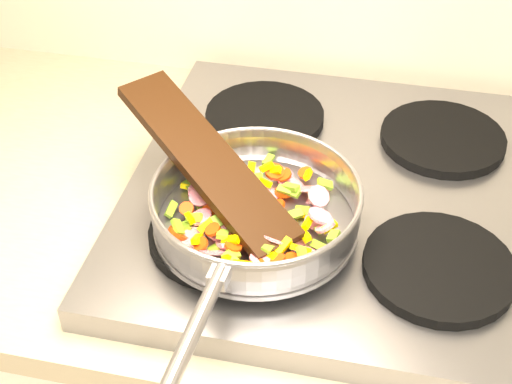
# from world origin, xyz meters

# --- Properties ---
(cooktop) EXTENTS (0.60, 0.60, 0.04)m
(cooktop) POSITION_xyz_m (-0.70, 1.67, 0.92)
(cooktop) COLOR #939399
(cooktop) RESTS_ON counter_top
(grate_fl) EXTENTS (0.19, 0.19, 0.02)m
(grate_fl) POSITION_xyz_m (-0.84, 1.52, 0.95)
(grate_fl) COLOR black
(grate_fl) RESTS_ON cooktop
(grate_fr) EXTENTS (0.19, 0.19, 0.02)m
(grate_fr) POSITION_xyz_m (-0.56, 1.52, 0.95)
(grate_fr) COLOR black
(grate_fr) RESTS_ON cooktop
(grate_bl) EXTENTS (0.19, 0.19, 0.02)m
(grate_bl) POSITION_xyz_m (-0.84, 1.81, 0.95)
(grate_bl) COLOR black
(grate_bl) RESTS_ON cooktop
(grate_br) EXTENTS (0.19, 0.19, 0.02)m
(grate_br) POSITION_xyz_m (-0.56, 1.81, 0.95)
(grate_br) COLOR black
(grate_br) RESTS_ON cooktop
(saute_pan) EXTENTS (0.32, 0.48, 0.06)m
(saute_pan) POSITION_xyz_m (-0.80, 1.54, 0.99)
(saute_pan) COLOR #9E9EA5
(saute_pan) RESTS_ON grate_fl
(vegetable_heap) EXTENTS (0.23, 0.26, 0.05)m
(vegetable_heap) POSITION_xyz_m (-0.80, 1.54, 0.98)
(vegetable_heap) COLOR #71A421
(vegetable_heap) RESTS_ON saute_pan
(wooden_spatula) EXTENTS (0.29, 0.26, 0.10)m
(wooden_spatula) POSITION_xyz_m (-0.87, 1.58, 1.02)
(wooden_spatula) COLOR black
(wooden_spatula) RESTS_ON saute_pan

